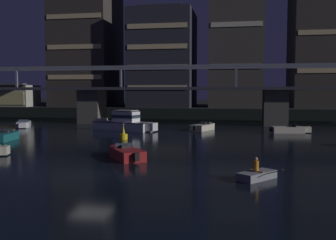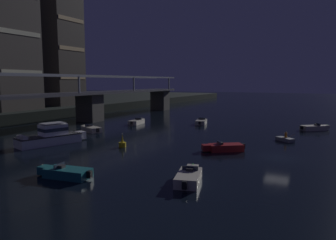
{
  "view_description": "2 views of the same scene",
  "coord_description": "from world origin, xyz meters",
  "px_view_note": "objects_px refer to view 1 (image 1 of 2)",
  "views": [
    {
      "loc": [
        9.05,
        -23.13,
        5.29
      ],
      "look_at": [
        1.2,
        21.31,
        1.97
      ],
      "focal_mm": 41.46,
      "sensor_mm": 36.0,
      "label": 1
    },
    {
      "loc": [
        -35.09,
        -4.79,
        8.16
      ],
      "look_at": [
        5.16,
        15.96,
        2.62
      ],
      "focal_mm": 33.85,
      "sensor_mm": 36.0,
      "label": 2
    }
  ],
  "objects_px": {
    "speedboat_mid_center": "(24,124)",
    "tower_west_tall": "(163,59)",
    "tower_east_tall": "(315,19)",
    "cabin_cruiser_near_left": "(124,123)",
    "tower_central": "(237,7)",
    "channel_buoy": "(123,135)",
    "dinghy_with_paddler": "(257,175)",
    "river_bridge": "(180,98)",
    "waterfront_pavilion": "(7,96)",
    "speedboat_mid_left": "(5,136)",
    "tower_west_low": "(87,36)",
    "speedboat_far_left": "(290,130)",
    "speedboat_near_right": "(203,127)",
    "speedboat_far_right": "(126,153)"
  },
  "relations": [
    {
      "from": "tower_west_low",
      "to": "speedboat_far_left",
      "type": "height_order",
      "value": "tower_west_low"
    },
    {
      "from": "tower_central",
      "to": "channel_buoy",
      "type": "relative_size",
      "value": 22.44
    },
    {
      "from": "tower_central",
      "to": "cabin_cruiser_near_left",
      "type": "distance_m",
      "value": 37.81
    },
    {
      "from": "waterfront_pavilion",
      "to": "cabin_cruiser_near_left",
      "type": "xyz_separation_m",
      "value": [
        32.4,
        -23.57,
        -3.39
      ]
    },
    {
      "from": "river_bridge",
      "to": "tower_west_low",
      "type": "bearing_deg",
      "value": 141.95
    },
    {
      "from": "cabin_cruiser_near_left",
      "to": "speedboat_far_left",
      "type": "relative_size",
      "value": 1.79
    },
    {
      "from": "tower_west_low",
      "to": "speedboat_mid_left",
      "type": "distance_m",
      "value": 45.7
    },
    {
      "from": "tower_west_low",
      "to": "speedboat_near_right",
      "type": "height_order",
      "value": "tower_west_low"
    },
    {
      "from": "tower_east_tall",
      "to": "cabin_cruiser_near_left",
      "type": "height_order",
      "value": "tower_east_tall"
    },
    {
      "from": "tower_west_low",
      "to": "tower_central",
      "type": "xyz_separation_m",
      "value": [
        31.69,
        -1.57,
        4.51
      ]
    },
    {
      "from": "tower_west_tall",
      "to": "speedboat_mid_center",
      "type": "relative_size",
      "value": 3.98
    },
    {
      "from": "speedboat_far_right",
      "to": "river_bridge",
      "type": "bearing_deg",
      "value": 90.89
    },
    {
      "from": "tower_central",
      "to": "speedboat_mid_center",
      "type": "xyz_separation_m",
      "value": [
        -31.04,
        -25.51,
        -21.38
      ]
    },
    {
      "from": "speedboat_far_left",
      "to": "dinghy_with_paddler",
      "type": "xyz_separation_m",
      "value": [
        -5.47,
        -27.68,
        -0.14
      ]
    },
    {
      "from": "tower_central",
      "to": "speedboat_near_right",
      "type": "xyz_separation_m",
      "value": [
        -4.29,
        -25.44,
        -21.38
      ]
    },
    {
      "from": "speedboat_far_right",
      "to": "speedboat_mid_left",
      "type": "bearing_deg",
      "value": 151.33
    },
    {
      "from": "tower_west_low",
      "to": "tower_west_tall",
      "type": "distance_m",
      "value": 18.01
    },
    {
      "from": "speedboat_mid_left",
      "to": "tower_east_tall",
      "type": "bearing_deg",
      "value": 47.56
    },
    {
      "from": "tower_east_tall",
      "to": "channel_buoy",
      "type": "bearing_deg",
      "value": -124.0
    },
    {
      "from": "tower_west_low",
      "to": "tower_west_tall",
      "type": "height_order",
      "value": "tower_west_low"
    },
    {
      "from": "speedboat_mid_center",
      "to": "tower_west_tall",
      "type": "bearing_deg",
      "value": 56.97
    },
    {
      "from": "waterfront_pavilion",
      "to": "speedboat_mid_left",
      "type": "distance_m",
      "value": 42.61
    },
    {
      "from": "tower_central",
      "to": "dinghy_with_paddler",
      "type": "xyz_separation_m",
      "value": [
        1.45,
        -54.82,
        -21.52
      ]
    },
    {
      "from": "cabin_cruiser_near_left",
      "to": "speedboat_mid_center",
      "type": "relative_size",
      "value": 1.89
    },
    {
      "from": "waterfront_pavilion",
      "to": "speedboat_far_left",
      "type": "height_order",
      "value": "waterfront_pavilion"
    },
    {
      "from": "river_bridge",
      "to": "cabin_cruiser_near_left",
      "type": "height_order",
      "value": "river_bridge"
    },
    {
      "from": "speedboat_near_right",
      "to": "speedboat_far_right",
      "type": "height_order",
      "value": "same"
    },
    {
      "from": "cabin_cruiser_near_left",
      "to": "speedboat_mid_left",
      "type": "bearing_deg",
      "value": -128.54
    },
    {
      "from": "dinghy_with_paddler",
      "to": "speedboat_mid_left",
      "type": "bearing_deg",
      "value": 150.91
    },
    {
      "from": "tower_central",
      "to": "speedboat_mid_center",
      "type": "relative_size",
      "value": 7.97
    },
    {
      "from": "tower_west_low",
      "to": "speedboat_near_right",
      "type": "xyz_separation_m",
      "value": [
        27.4,
        -27.01,
        -16.87
      ]
    },
    {
      "from": "river_bridge",
      "to": "waterfront_pavilion",
      "type": "height_order",
      "value": "river_bridge"
    },
    {
      "from": "speedboat_far_left",
      "to": "speedboat_mid_center",
      "type": "bearing_deg",
      "value": 177.53
    },
    {
      "from": "river_bridge",
      "to": "tower_central",
      "type": "bearing_deg",
      "value": 61.41
    },
    {
      "from": "waterfront_pavilion",
      "to": "tower_east_tall",
      "type": "bearing_deg",
      "value": 7.1
    },
    {
      "from": "cabin_cruiser_near_left",
      "to": "speedboat_near_right",
      "type": "xyz_separation_m",
      "value": [
        10.49,
        2.5,
        -0.64
      ]
    },
    {
      "from": "tower_east_tall",
      "to": "dinghy_with_paddler",
      "type": "xyz_separation_m",
      "value": [
        -13.9,
        -58.24,
        -19.43
      ]
    },
    {
      "from": "channel_buoy",
      "to": "dinghy_with_paddler",
      "type": "bearing_deg",
      "value": -52.3
    },
    {
      "from": "tower_central",
      "to": "speedboat_far_left",
      "type": "relative_size",
      "value": 7.55
    },
    {
      "from": "tower_central",
      "to": "dinghy_with_paddler",
      "type": "relative_size",
      "value": 14.62
    },
    {
      "from": "cabin_cruiser_near_left",
      "to": "channel_buoy",
      "type": "height_order",
      "value": "cabin_cruiser_near_left"
    },
    {
      "from": "speedboat_mid_center",
      "to": "speedboat_mid_left",
      "type": "bearing_deg",
      "value": -66.59
    },
    {
      "from": "river_bridge",
      "to": "speedboat_mid_left",
      "type": "bearing_deg",
      "value": -123.27
    },
    {
      "from": "speedboat_far_right",
      "to": "tower_west_low",
      "type": "bearing_deg",
      "value": 114.67
    },
    {
      "from": "waterfront_pavilion",
      "to": "speedboat_far_right",
      "type": "height_order",
      "value": "waterfront_pavilion"
    },
    {
      "from": "river_bridge",
      "to": "dinghy_with_paddler",
      "type": "relative_size",
      "value": 35.49
    },
    {
      "from": "tower_west_tall",
      "to": "cabin_cruiser_near_left",
      "type": "height_order",
      "value": "tower_west_tall"
    },
    {
      "from": "tower_west_low",
      "to": "speedboat_mid_center",
      "type": "bearing_deg",
      "value": -88.63
    },
    {
      "from": "speedboat_far_right",
      "to": "speedboat_mid_center",
      "type": "bearing_deg",
      "value": 133.74
    },
    {
      "from": "tower_central",
      "to": "waterfront_pavilion",
      "type": "bearing_deg",
      "value": -174.71
    }
  ]
}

